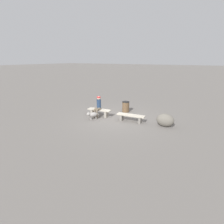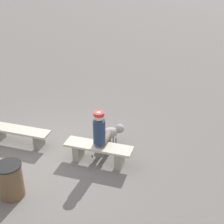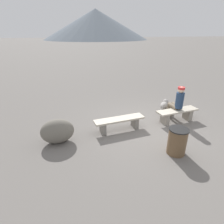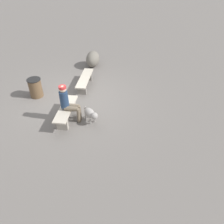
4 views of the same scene
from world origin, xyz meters
name	(u,v)px [view 1 (image 1 of 4)]	position (x,y,z in m)	size (l,w,h in m)	color
ground	(116,119)	(0.00, 0.00, -0.03)	(210.00, 210.00, 0.06)	slate
bench_left	(131,117)	(-1.05, 0.07, 0.30)	(1.75, 0.59, 0.43)	gray
bench_right	(99,112)	(1.20, 0.18, 0.31)	(1.64, 0.60, 0.46)	gray
seated_person	(98,105)	(1.21, 0.29, 0.76)	(0.35, 0.65, 1.34)	navy
dog	(92,115)	(1.15, 1.03, 0.34)	(0.58, 0.63, 0.51)	gray
trash_bin	(126,107)	(0.10, -1.56, 0.38)	(0.53, 0.53, 0.76)	brown
boulder	(165,120)	(-3.06, -0.20, 0.38)	(0.98, 0.63, 0.75)	#6B665B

